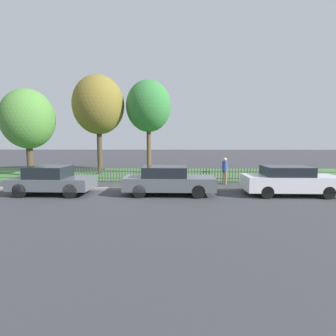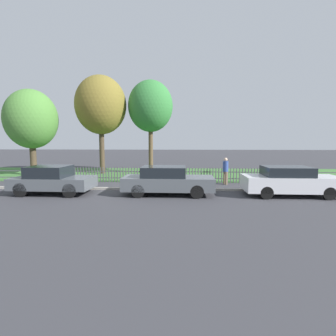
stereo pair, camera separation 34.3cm
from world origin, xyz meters
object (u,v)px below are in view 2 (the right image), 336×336
Objects in this scene: tree_nearest_kerb at (31,119)px; parked_car_silver_hatchback at (52,180)px; parked_car_navy_estate at (290,181)px; pedestrian_near_fence at (226,169)px; tree_mid_park at (150,107)px; covered_motorcycle at (165,176)px; parked_car_black_saloon at (167,180)px; tree_behind_motorcycle at (101,105)px.

parked_car_silver_hatchback is at bearing -54.31° from tree_nearest_kerb.
parked_car_navy_estate is 2.75× the size of pedestrian_near_fence.
tree_mid_park is at bearing 24.46° from pedestrian_near_fence.
parked_car_black_saloon is at bearing -89.35° from covered_motorcycle.
tree_behind_motorcycle reaches higher than covered_motorcycle.
tree_mid_park is (-1.56, 6.59, 4.62)m from covered_motorcycle.
tree_behind_motorcycle is at bearing 126.09° from covered_motorcycle.
parked_car_navy_estate is at bearing -22.55° from covered_motorcycle.
parked_car_navy_estate is (11.52, 0.06, 0.01)m from parked_car_silver_hatchback.
parked_car_silver_hatchback is 9.57m from pedestrian_near_fence.
parked_car_silver_hatchback is 2.00× the size of covered_motorcycle.
pedestrian_near_fence is (5.10, -5.28, -4.39)m from tree_mid_park.
covered_motorcycle is at bearing 20.46° from parked_car_silver_hatchback.
parked_car_black_saloon is 4.61m from pedestrian_near_fence.
tree_nearest_kerb is at bearing 56.51° from pedestrian_near_fence.
tree_behind_motorcycle is 11.05m from pedestrian_near_fence.
parked_car_black_saloon is 0.99× the size of parked_car_navy_estate.
tree_nearest_kerb is at bearing 158.51° from parked_car_navy_estate.
tree_behind_motorcycle is at bearing 15.50° from tree_nearest_kerb.
covered_motorcycle is 9.37m from tree_behind_motorcycle.
tree_behind_motorcycle reaches higher than parked_car_silver_hatchback.
parked_car_silver_hatchback is 10.42m from tree_mid_park.
tree_mid_park reaches higher than parked_car_black_saloon.
parked_car_silver_hatchback is 8.88m from tree_nearest_kerb.
covered_motorcycle is 11.82m from tree_nearest_kerb.
parked_car_black_saloon is at bearing -78.21° from tree_mid_park.
pedestrian_near_fence is (3.33, 3.18, 0.20)m from parked_car_black_saloon.
tree_behind_motorcycle reaches higher than tree_nearest_kerb.
tree_mid_park is 8.55m from pedestrian_near_fence.
parked_car_navy_estate is at bearing 1.52° from parked_car_silver_hatchback.
tree_nearest_kerb is (-10.45, 6.60, 3.47)m from parked_car_black_saloon.
tree_mid_park reaches higher than covered_motorcycle.
pedestrian_near_fence reaches higher than covered_motorcycle.
parked_car_silver_hatchback is at bearing -114.72° from tree_mid_park.
parked_car_navy_estate is 17.91m from tree_nearest_kerb.
parked_car_silver_hatchback is at bearing 90.12° from pedestrian_near_fence.
parked_car_black_saloon is 0.57× the size of tree_behind_motorcycle.
parked_car_navy_estate reaches higher than parked_car_black_saloon.
pedestrian_near_fence is at bearing -28.09° from tree_behind_motorcycle.
tree_behind_motorcycle is 3.87m from tree_mid_park.
tree_nearest_kerb reaches higher than parked_car_black_saloon.
tree_behind_motorcycle is at bearing 125.72° from parked_car_black_saloon.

